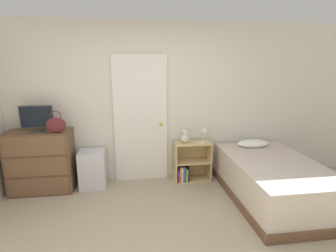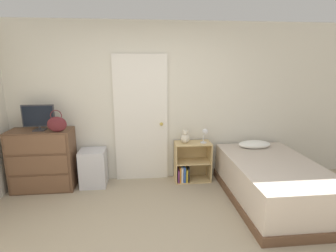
% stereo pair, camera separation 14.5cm
% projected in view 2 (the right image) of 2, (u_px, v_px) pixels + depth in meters
% --- Properties ---
extents(wall_back, '(10.00, 0.06, 2.55)m').
position_uv_depth(wall_back, '(146.00, 104.00, 4.24)').
color(wall_back, beige).
rests_on(wall_back, ground_plane).
extents(door_closed, '(0.86, 0.09, 2.05)m').
position_uv_depth(door_closed, '(141.00, 119.00, 4.24)').
color(door_closed, silver).
rests_on(door_closed, ground_plane).
extents(dresser, '(0.92, 0.44, 0.94)m').
position_uv_depth(dresser, '(43.00, 160.00, 4.01)').
color(dresser, brown).
rests_on(dresser, ground_plane).
extents(tv, '(0.46, 0.16, 0.38)m').
position_uv_depth(tv, '(38.00, 117.00, 3.85)').
color(tv, '#2D2D33').
rests_on(tv, dresser).
extents(handbag, '(0.28, 0.09, 0.32)m').
position_uv_depth(handbag, '(57.00, 124.00, 3.77)').
color(handbag, '#591E23').
rests_on(handbag, dresser).
extents(storage_bin, '(0.40, 0.37, 0.59)m').
position_uv_depth(storage_bin, '(93.00, 168.00, 4.16)').
color(storage_bin, silver).
rests_on(storage_bin, ground_plane).
extents(bookshelf, '(0.59, 0.32, 0.65)m').
position_uv_depth(bookshelf, '(190.00, 164.00, 4.35)').
color(bookshelf, tan).
rests_on(bookshelf, ground_plane).
extents(teddy_bear, '(0.15, 0.15, 0.23)m').
position_uv_depth(teddy_bear, '(185.00, 137.00, 4.22)').
color(teddy_bear, beige).
rests_on(teddy_bear, bookshelf).
extents(desk_lamp, '(0.12, 0.11, 0.24)m').
position_uv_depth(desk_lamp, '(205.00, 133.00, 4.19)').
color(desk_lamp, silver).
rests_on(desk_lamp, bookshelf).
extents(bed, '(1.17, 1.89, 0.69)m').
position_uv_depth(bed, '(273.00, 181.00, 3.69)').
color(bed, brown).
rests_on(bed, ground_plane).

